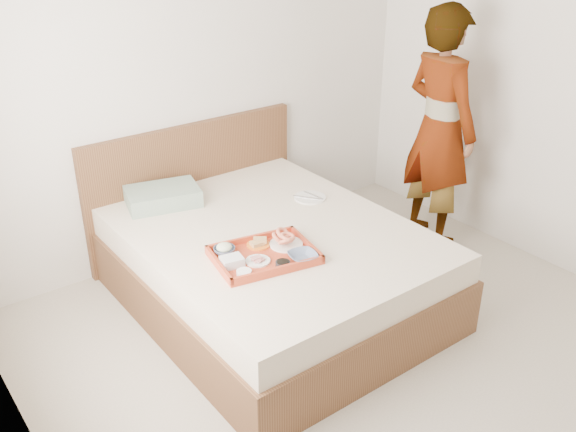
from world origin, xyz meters
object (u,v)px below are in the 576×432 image
(bed, at_px, (272,267))
(dinner_plate, at_px, (310,198))
(tray, at_px, (264,255))
(person, at_px, (440,129))

(bed, distance_m, dinner_plate, 0.59)
(tray, bearing_deg, bed, 58.28)
(tray, distance_m, person, 1.77)
(bed, height_order, dinner_plate, dinner_plate)
(dinner_plate, relative_size, person, 0.12)
(tray, height_order, dinner_plate, tray)
(person, bearing_deg, dinner_plate, 83.87)
(tray, bearing_deg, person, 19.51)
(bed, distance_m, tray, 0.45)
(bed, height_order, person, person)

